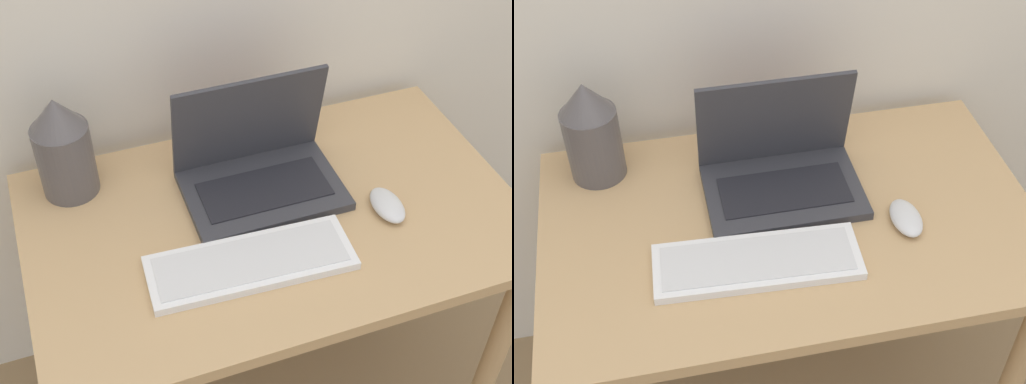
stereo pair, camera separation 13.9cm
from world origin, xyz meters
The scene contains 6 objects.
desk centered at (0.00, 0.32, 0.60)m, with size 1.03×0.63×0.70m.
laptop centered at (0.00, 0.42, 0.76)m, with size 0.33×0.23×0.25m.
keyboard centered at (-0.09, 0.20, 0.71)m, with size 0.41×0.16×0.02m.
mouse centered at (0.23, 0.25, 0.72)m, with size 0.06×0.11×0.03m.
vase centered at (-0.38, 0.54, 0.82)m, with size 0.12×0.12×0.24m.
mp3_player centered at (-0.04, 0.31, 0.71)m, with size 0.04×0.06×0.01m.
Camera 1 is at (-0.39, -0.66, 1.75)m, focal length 50.00 mm.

